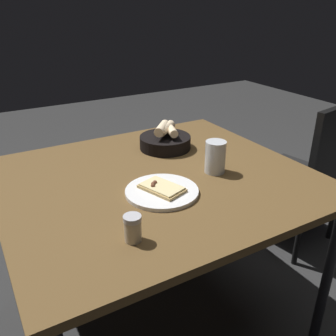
# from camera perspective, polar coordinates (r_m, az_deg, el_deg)

# --- Properties ---
(ground) EXTENTS (8.00, 8.00, 0.00)m
(ground) POSITION_cam_1_polar(r_m,az_deg,el_deg) (1.85, -1.51, -22.24)
(ground) COLOR #2D2D2D
(dining_table) EXTENTS (1.15, 1.03, 0.74)m
(dining_table) POSITION_cam_1_polar(r_m,az_deg,el_deg) (1.43, -1.82, -3.34)
(dining_table) COLOR brown
(dining_table) RESTS_ON ground
(pizza_plate) EXTENTS (0.26, 0.26, 0.04)m
(pizza_plate) POSITION_cam_1_polar(r_m,az_deg,el_deg) (1.28, -0.98, -3.56)
(pizza_plate) COLOR white
(pizza_plate) RESTS_ON dining_table
(bread_basket) EXTENTS (0.23, 0.23, 0.12)m
(bread_basket) POSITION_cam_1_polar(r_m,az_deg,el_deg) (1.65, -0.48, 4.37)
(bread_basket) COLOR black
(bread_basket) RESTS_ON dining_table
(beer_glass) EXTENTS (0.08, 0.08, 0.13)m
(beer_glass) POSITION_cam_1_polar(r_m,az_deg,el_deg) (1.43, 7.39, 1.44)
(beer_glass) COLOR silver
(beer_glass) RESTS_ON dining_table
(pepper_shaker) EXTENTS (0.05, 0.05, 0.08)m
(pepper_shaker) POSITION_cam_1_polar(r_m,az_deg,el_deg) (1.03, -5.53, -9.58)
(pepper_shaker) COLOR #BFB299
(pepper_shaker) RESTS_ON dining_table
(chair_near) EXTENTS (0.51, 0.51, 0.88)m
(chair_near) POSITION_cam_1_polar(r_m,az_deg,el_deg) (2.18, 21.24, -0.06)
(chair_near) COLOR black
(chair_near) RESTS_ON ground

